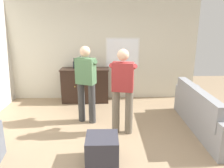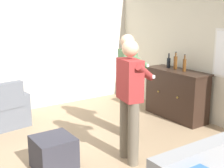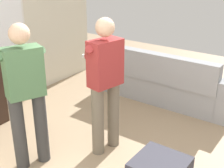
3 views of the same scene
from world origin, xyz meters
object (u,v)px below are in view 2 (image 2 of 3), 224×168
bottle_liquor_amber (169,62)px  person_standing_right (130,96)px  bottle_spirits_clear (184,65)px  armchair (1,112)px  bottle_wine_green (175,62)px  ottoman (54,153)px  sideboard_cabinet (176,94)px  person_standing_left (128,80)px

bottle_liquor_amber → person_standing_right: (1.19, -1.86, -0.11)m
bottle_spirits_clear → armchair: bearing=-117.0°
armchair → bottle_wine_green: size_ratio=2.90×
ottoman → person_standing_right: bearing=68.2°
armchair → ottoman: 1.89m
bottle_spirits_clear → ottoman: bottle_spirits_clear is taller
sideboard_cabinet → person_standing_left: (0.16, -1.29, 0.47)m
bottle_wine_green → sideboard_cabinet: bearing=-25.0°
armchair → person_standing_right: bearing=26.5°
bottle_liquor_amber → ottoman: bearing=-74.2°
person_standing_left → bottle_spirits_clear: bearing=90.3°
bottle_liquor_amber → person_standing_left: (0.44, -1.34, -0.11)m
sideboard_cabinet → ottoman: (0.52, -2.78, -0.25)m
person_standing_left → ottoman: bearing=-76.4°
bottle_liquor_amber → person_standing_right: bearing=-57.5°
bottle_wine_green → bottle_spirits_clear: 0.27m
armchair → bottle_liquor_amber: (1.08, 2.99, 0.76)m
sideboard_cabinet → person_standing_right: size_ratio=0.78×
armchair → bottle_spirits_clear: size_ratio=3.01×
bottle_liquor_amber → person_standing_left: bearing=-71.8°
bottle_wine_green → ottoman: (0.63, -2.83, -0.85)m
bottle_wine_green → bottle_liquor_amber: bearing=-176.3°
person_standing_left → bottle_liquor_amber: bearing=108.2°
sideboard_cabinet → person_standing_right: bearing=-63.6°
bottle_wine_green → bottle_liquor_amber: (-0.17, -0.01, -0.02)m
bottle_spirits_clear → person_standing_right: person_standing_right is taller
sideboard_cabinet → person_standing_right: 2.08m
armchair → sideboard_cabinet: size_ratio=0.73×
bottle_liquor_amber → person_standing_left: person_standing_left is taller
armchair → bottle_liquor_amber: bottle_liquor_amber is taller
sideboard_cabinet → armchair: bearing=-114.8°
bottle_wine_green → ottoman: bearing=-77.5°
armchair → bottle_wine_green: 3.34m
bottle_liquor_amber → bottle_spirits_clear: 0.44m
sideboard_cabinet → bottle_liquor_amber: size_ratio=4.59×
bottle_wine_green → bottle_liquor_amber: 0.17m
sideboard_cabinet → bottle_liquor_amber: bearing=171.6°
armchair → person_standing_right: size_ratio=0.57×
bottle_wine_green → person_standing_right: size_ratio=0.20×
sideboard_cabinet → bottle_wine_green: (-0.11, 0.05, 0.60)m
bottle_spirits_clear → bottle_liquor_amber: bearing=176.7°
bottle_liquor_amber → bottle_spirits_clear: size_ratio=0.89×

